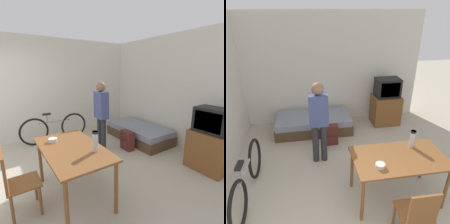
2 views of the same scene
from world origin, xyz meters
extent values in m
cube|color=silver|center=(0.00, 3.97, 1.35)|extent=(4.89, 0.06, 2.70)
cube|color=silver|center=(-1.97, 1.97, 1.35)|extent=(0.06, 4.94, 2.70)
cube|color=#4C3823|center=(-0.35, 3.41, 0.12)|extent=(1.79, 0.91, 0.24)
cube|color=gray|center=(-0.35, 3.41, 0.31)|extent=(1.74, 0.88, 0.14)
cube|color=brown|center=(1.50, 3.49, 0.37)|extent=(0.68, 0.53, 0.74)
cube|color=black|center=(1.50, 3.49, 0.97)|extent=(0.58, 0.40, 0.45)
cube|color=black|center=(1.50, 3.29, 0.97)|extent=(0.47, 0.01, 0.35)
cube|color=brown|center=(0.78, 1.09, 0.76)|extent=(1.37, 0.77, 0.03)
cylinder|color=brown|center=(0.15, 0.77, 0.37)|extent=(0.05, 0.05, 0.75)
cylinder|color=brown|center=(1.40, 0.77, 0.37)|extent=(0.05, 0.05, 0.75)
cylinder|color=brown|center=(0.15, 1.42, 0.37)|extent=(0.05, 0.05, 0.75)
cylinder|color=brown|center=(1.40, 1.42, 0.37)|extent=(0.05, 0.05, 0.75)
cube|color=brown|center=(0.72, 0.44, 0.43)|extent=(0.40, 0.40, 0.02)
cube|color=brown|center=(0.72, 0.26, 0.67)|extent=(0.37, 0.03, 0.46)
cylinder|color=brown|center=(0.88, 0.60, 0.21)|extent=(0.04, 0.04, 0.42)
cylinder|color=brown|center=(0.56, 0.60, 0.21)|extent=(0.04, 0.04, 0.42)
cylinder|color=brown|center=(0.88, 0.28, 0.21)|extent=(0.04, 0.04, 0.42)
cylinder|color=brown|center=(0.56, 0.28, 0.21)|extent=(0.04, 0.04, 0.42)
torus|color=black|center=(-1.46, 2.00, 0.35)|extent=(0.08, 0.70, 0.70)
torus|color=black|center=(-1.50, 0.98, 0.35)|extent=(0.08, 0.70, 0.70)
cylinder|color=gray|center=(-1.48, 1.49, 0.54)|extent=(0.07, 0.80, 0.04)
cylinder|color=gray|center=(-1.49, 1.30, 0.64)|extent=(0.04, 0.04, 0.20)
cube|color=black|center=(-1.49, 1.30, 0.76)|extent=(0.09, 0.20, 0.04)
cylinder|color=#28282D|center=(-0.38, 2.21, 0.40)|extent=(0.12, 0.12, 0.79)
cylinder|color=#28282D|center=(-0.22, 2.21, 0.40)|extent=(0.12, 0.12, 0.79)
cube|color=#424C7F|center=(-0.30, 2.21, 1.09)|extent=(0.34, 0.20, 0.60)
sphere|color=#846047|center=(-0.30, 2.21, 1.50)|extent=(0.22, 0.22, 0.22)
cylinder|color=#B7B7BC|center=(1.07, 1.31, 0.92)|extent=(0.08, 0.08, 0.28)
cylinder|color=black|center=(1.07, 1.31, 1.05)|extent=(0.08, 0.08, 0.03)
cylinder|color=beige|center=(0.42, 0.93, 0.81)|extent=(0.13, 0.13, 0.06)
cube|color=#56231E|center=(-0.02, 2.76, 0.23)|extent=(0.33, 0.18, 0.45)
cube|color=#56231E|center=(-0.02, 2.65, 0.16)|extent=(0.23, 0.03, 0.16)
camera|label=1|loc=(2.99, 0.29, 1.84)|focal=28.00mm
camera|label=2|loc=(-0.53, -1.29, 2.76)|focal=35.00mm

